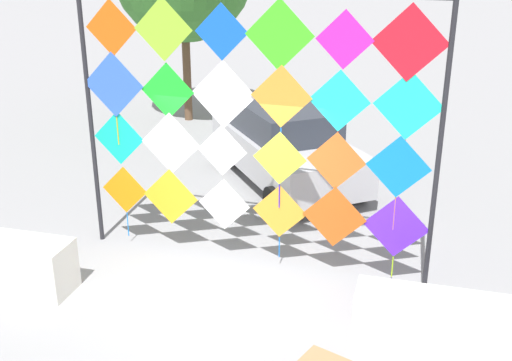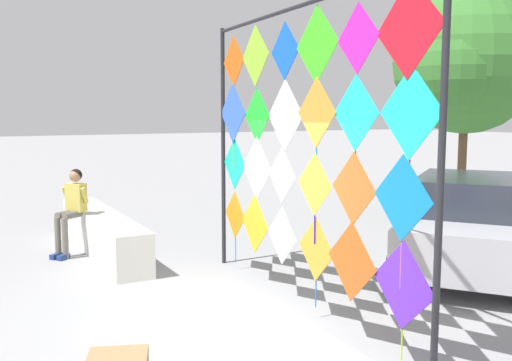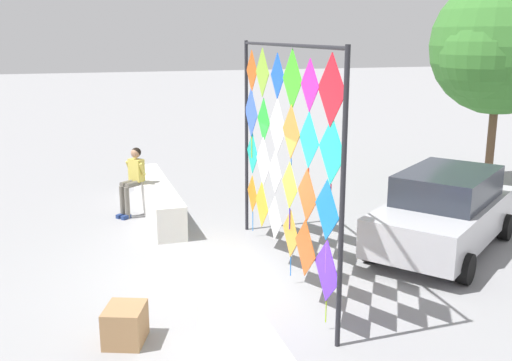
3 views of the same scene
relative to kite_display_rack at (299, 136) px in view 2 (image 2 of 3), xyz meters
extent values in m
plane|color=gray|center=(-0.23, -1.16, -2.32)|extent=(120.00, 120.00, 0.00)
cube|color=silver|center=(-4.39, -1.56, -1.95)|extent=(4.39, 0.62, 0.74)
cylinder|color=#232328|center=(-2.60, 0.12, -0.32)|extent=(0.07, 0.07, 4.02)
cylinder|color=#232328|center=(2.55, -0.12, -0.32)|extent=(0.07, 0.07, 4.02)
cylinder|color=#232328|center=(-0.02, 0.00, 1.64)|extent=(5.15, 0.30, 0.06)
cube|color=orange|center=(-2.10, 0.10, -1.39)|extent=(0.77, 0.05, 0.77)
cylinder|color=#167BE5|center=(-2.10, 0.11, -1.99)|extent=(0.02, 0.02, 0.42)
cube|color=yellow|center=(-1.31, 0.05, -1.40)|extent=(0.90, 0.05, 0.90)
cube|color=white|center=(-0.43, 0.01, -1.41)|extent=(0.81, 0.05, 0.81)
cube|color=orange|center=(0.42, -0.01, -1.42)|extent=(0.82, 0.05, 0.82)
cylinder|color=blue|center=(0.42, 0.00, -2.00)|extent=(0.02, 0.02, 0.35)
cube|color=#D55719|center=(1.23, -0.07, -1.38)|extent=(0.92, 0.05, 0.92)
cube|color=#6227F8|center=(2.09, -0.10, -1.42)|extent=(0.91, 0.05, 0.91)
cylinder|color=#ABE516|center=(2.09, -0.09, -2.04)|extent=(0.02, 0.02, 0.33)
cube|color=#11CCAF|center=(-2.14, 0.11, -0.54)|extent=(0.84, 0.05, 0.84)
cube|color=white|center=(-1.27, 0.06, -0.54)|extent=(0.95, 0.06, 0.95)
cube|color=white|center=(-0.45, 0.01, -0.57)|extent=(0.76, 0.05, 0.76)
cube|color=#E6F735|center=(0.42, -0.04, -0.59)|extent=(0.78, 0.05, 0.78)
cylinder|color=#2916E5|center=(0.42, -0.03, -1.16)|extent=(0.02, 0.02, 0.37)
cube|color=orange|center=(1.22, -0.06, -0.55)|extent=(0.83, 0.05, 0.83)
cylinder|color=#169EE5|center=(1.22, -0.05, -1.09)|extent=(0.02, 0.02, 0.26)
cube|color=#117DD9|center=(2.05, -0.10, -0.54)|extent=(0.87, 0.05, 0.87)
cylinder|color=orange|center=(2.06, -0.09, -1.22)|extent=(0.02, 0.02, 0.49)
cube|color=blue|center=(-2.14, 0.09, 0.29)|extent=(0.97, 0.06, 0.98)
cylinder|color=gold|center=(-2.14, 0.10, -0.42)|extent=(0.02, 0.02, 0.44)
cube|color=#1CDA2A|center=(-1.28, 0.07, 0.25)|extent=(0.83, 0.05, 0.83)
cylinder|color=#E516D6|center=(-1.28, 0.08, -0.30)|extent=(0.02, 0.02, 0.26)
cube|color=white|center=(-0.42, 0.04, 0.26)|extent=(0.97, 0.06, 0.97)
cube|color=gold|center=(0.42, -0.03, 0.30)|extent=(0.87, 0.05, 0.87)
cylinder|color=blue|center=(0.42, -0.02, -0.28)|extent=(0.02, 0.02, 0.28)
cube|color=#1FEDF6|center=(1.22, -0.05, 0.30)|extent=(0.84, 0.05, 0.84)
cylinder|color=red|center=(1.22, -0.04, -0.25)|extent=(0.02, 0.02, 0.25)
cube|color=#1EF7CE|center=(2.11, -0.09, 0.30)|extent=(0.91, 0.05, 0.91)
cylinder|color=red|center=(2.11, -0.08, -0.32)|extent=(0.02, 0.02, 0.33)
cube|color=#EB5810|center=(-2.10, 0.09, 1.11)|extent=(0.81, 0.05, 0.81)
cylinder|color=#16A1E5|center=(-2.10, 0.10, 0.52)|extent=(0.02, 0.02, 0.36)
cube|color=#92CF30|center=(-1.29, 0.04, 1.13)|extent=(0.89, 0.05, 0.89)
cube|color=blue|center=(-0.43, 0.03, 1.12)|extent=(0.77, 0.05, 0.78)
cube|color=#41EA22|center=(0.38, -0.01, 1.12)|extent=(0.96, 0.06, 0.96)
cube|color=#E721B6|center=(1.25, -0.06, 1.10)|extent=(0.76, 0.05, 0.76)
cube|color=red|center=(2.06, -0.09, 1.10)|extent=(0.98, 0.06, 0.98)
cylinder|color=#666056|center=(-4.33, -2.37, -1.95)|extent=(0.11, 0.11, 0.74)
cylinder|color=#666056|center=(-4.45, -2.21, -1.55)|extent=(0.35, 0.40, 0.13)
cube|color=navy|center=(-4.29, -2.42, -2.28)|extent=(0.22, 0.25, 0.09)
cylinder|color=#666056|center=(-4.19, -2.27, -1.95)|extent=(0.11, 0.11, 0.74)
cylinder|color=#666056|center=(-4.32, -2.11, -1.55)|extent=(0.35, 0.40, 0.13)
cube|color=navy|center=(-4.16, -2.32, -2.28)|extent=(0.22, 0.25, 0.09)
cube|color=gold|center=(-4.51, -2.00, -1.26)|extent=(0.41, 0.37, 0.52)
sphere|color=#A37556|center=(-4.51, -2.00, -0.86)|extent=(0.22, 0.22, 0.22)
sphere|color=black|center=(-4.52, -1.98, -0.85)|extent=(0.22, 0.22, 0.22)
cylinder|color=gold|center=(-4.67, -2.14, -1.21)|extent=(0.17, 0.19, 0.31)
cylinder|color=gold|center=(-4.32, -1.88, -1.21)|extent=(0.17, 0.19, 0.31)
cube|color=#B7B7BC|center=(-0.24, 3.42, -1.69)|extent=(3.84, 4.27, 0.72)
cube|color=#282D38|center=(-0.33, 3.53, -1.04)|extent=(2.59, 2.73, 0.58)
cylinder|color=black|center=(-0.10, 1.80, -2.05)|extent=(0.50, 0.56, 0.54)
cylinder|color=black|center=(-1.77, 3.98, -2.05)|extent=(0.50, 0.56, 0.54)
cylinder|color=brown|center=(-3.81, 7.27, -0.93)|extent=(0.21, 0.21, 2.79)
sphere|color=#38752D|center=(-3.81, 7.27, 1.53)|extent=(3.54, 3.54, 3.54)
sphere|color=#38752D|center=(-3.53, 6.70, 1.33)|extent=(2.44, 2.44, 2.44)
sphere|color=#38752D|center=(-3.67, 7.60, 1.36)|extent=(1.79, 1.79, 1.79)
camera|label=1|loc=(2.28, -8.16, 2.33)|focal=43.99mm
camera|label=2|loc=(6.28, -4.03, 0.31)|focal=40.15mm
camera|label=3|loc=(9.24, -3.37, 1.81)|focal=41.80mm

